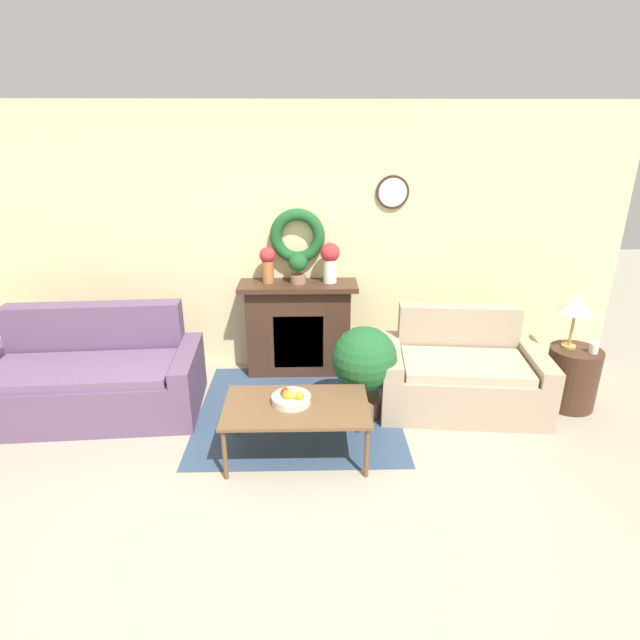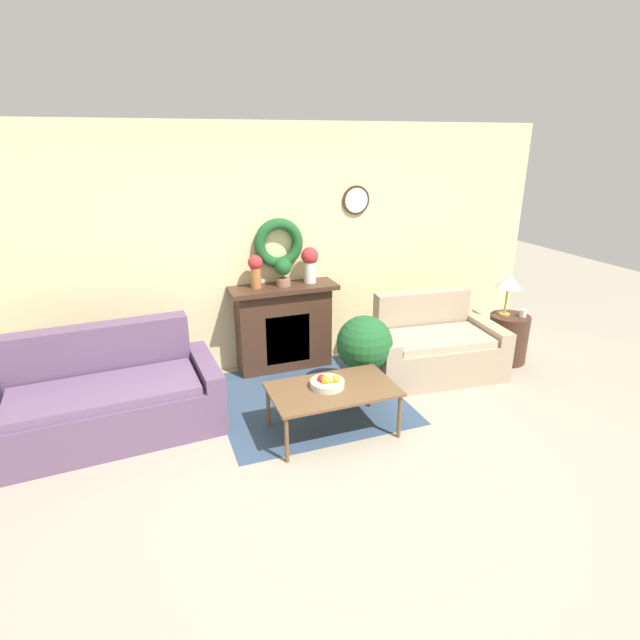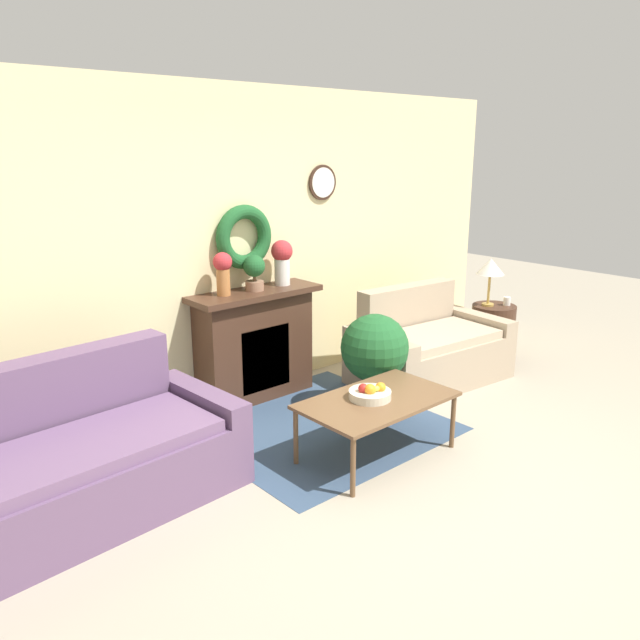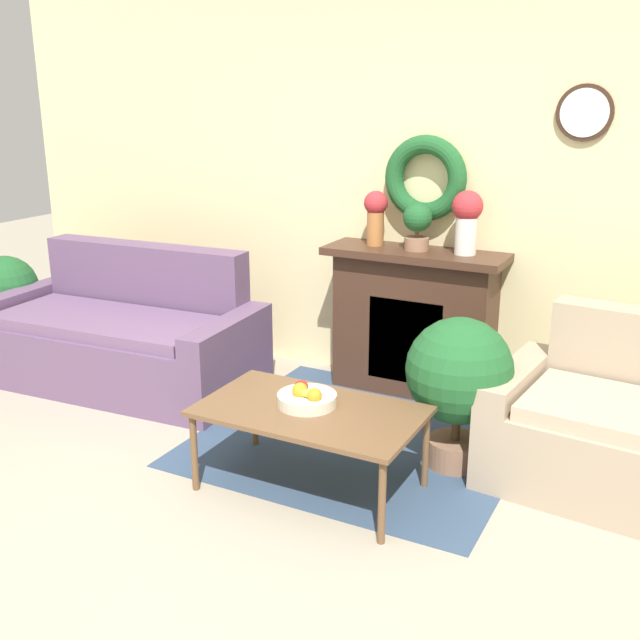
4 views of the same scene
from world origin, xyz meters
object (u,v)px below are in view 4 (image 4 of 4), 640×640
Objects in this scene: fireplace at (414,321)px; vase_on_mantel_right at (467,217)px; fruit_bowl at (307,398)px; potted_plant_on_mantel at (417,223)px; potted_plant_floor_by_couch at (6,293)px; couch_left at (123,337)px; vase_on_mantel_left at (376,214)px; potted_plant_floor_by_loveseat at (459,376)px; coffee_table at (310,415)px.

vase_on_mantel_right is (0.32, 0.01, 0.72)m from fireplace.
potted_plant_on_mantel is (0.04, 1.44, 0.67)m from fruit_bowl.
couch_left is at bearing -2.20° from potted_plant_floor_by_couch.
potted_plant_floor_by_loveseat is (0.89, -0.90, -0.68)m from vase_on_mantel_left.
potted_plant_floor_by_couch is (-3.08, -0.69, -0.68)m from potted_plant_on_mantel.
fireplace reaches higher than coffee_table.
fruit_bowl is 1.59m from potted_plant_on_mantel.
vase_on_mantel_right is at bearing -0.00° from vase_on_mantel_left.
potted_plant_floor_by_loveseat is at bearing 41.76° from fruit_bowl.
coffee_table is 3.09× the size of vase_on_mantel_left.
potted_plant_floor_by_loveseat is at bearing 45.20° from coffee_table.
fireplace is at bearing -1.10° from vase_on_mantel_left.
potted_plant_on_mantel is at bearing -73.13° from fireplace.
vase_on_mantel_left is (-0.30, 1.49, 0.79)m from coffee_table.
potted_plant_floor_by_loveseat reaches higher than fruit_bowl.
potted_plant_floor_by_loveseat is at bearing -56.28° from potted_plant_on_mantel.
potted_plant_on_mantel reaches higher than couch_left.
couch_left reaches higher than coffee_table.
coffee_table is at bearing -101.97° from vase_on_mantel_right.
fireplace is 3.16m from potted_plant_floor_by_couch.
potted_plant_on_mantel reaches higher than coffee_table.
vase_on_mantel_right is (2.21, 0.76, 0.91)m from couch_left.
potted_plant_on_mantel reaches higher than potted_plant_floor_by_couch.
fireplace is 3.91× the size of fruit_bowl.
vase_on_mantel_left is at bearing 101.52° from coffee_table.
fireplace is 1.07m from potted_plant_floor_by_loveseat.
couch_left is (-1.89, -0.75, -0.18)m from fireplace.
fireplace is 3.29× the size of vase_on_mantel_left.
vase_on_mantel_right is 1.17m from potted_plant_floor_by_loveseat.
potted_plant_floor_by_loveseat reaches higher than coffee_table.
vase_on_mantel_right is 0.32m from potted_plant_on_mantel.
couch_left is 5.53× the size of vase_on_mantel_left.
fireplace is at bearing -178.99° from vase_on_mantel_right.
potted_plant_floor_by_couch is 0.91× the size of potted_plant_floor_by_loveseat.
couch_left is at bearing 176.75° from potted_plant_floor_by_loveseat.
vase_on_mantel_right reaches higher than potted_plant_on_mantel.
vase_on_mantel_left is at bearing 134.64° from potted_plant_floor_by_loveseat.
fireplace is 1.06× the size of coffee_table.
potted_plant_floor_by_loveseat is (0.27, -0.90, -0.70)m from vase_on_mantel_right.
potted_plant_on_mantel is at bearing 12.69° from potted_plant_floor_by_couch.
fireplace reaches higher than couch_left.
fireplace reaches higher than potted_plant_floor_by_loveseat.
fruit_bowl is at bearing -13.73° from potted_plant_floor_by_couch.
vase_on_mantel_right is 3.55m from potted_plant_floor_by_couch.
potted_plant_on_mantel is 1.24m from potted_plant_floor_by_loveseat.
vase_on_mantel_left is at bearing 176.21° from potted_plant_on_mantel.
coffee_table is (0.01, -1.48, -0.09)m from fireplace.
potted_plant_floor_by_couch is at bearing -168.14° from vase_on_mantel_right.
fruit_bowl is 0.99× the size of potted_plant_on_mantel.
fireplace reaches higher than fruit_bowl.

